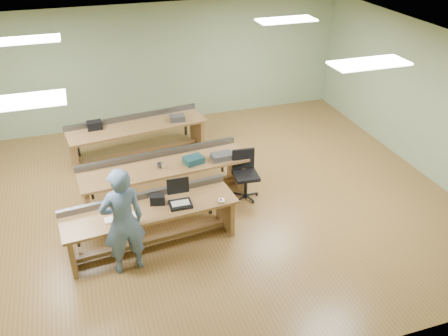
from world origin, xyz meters
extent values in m
plane|color=brown|center=(0.00, 0.00, 0.00)|extent=(10.00, 10.00, 0.00)
plane|color=silver|center=(0.00, 0.00, 3.00)|extent=(10.00, 10.00, 0.00)
cube|color=gray|center=(0.00, 4.00, 1.50)|extent=(10.00, 0.04, 3.00)
cube|color=gray|center=(0.00, -4.00, 1.50)|extent=(10.00, 0.04, 3.00)
cube|color=gray|center=(5.00, 0.00, 1.50)|extent=(0.04, 8.00, 3.00)
cube|color=white|center=(-2.50, -1.50, 2.97)|extent=(1.20, 0.50, 0.03)
cube|color=white|center=(-2.50, 1.50, 2.97)|extent=(1.20, 0.50, 0.03)
cube|color=white|center=(2.50, -1.50, 2.97)|extent=(1.20, 0.50, 0.03)
cube|color=white|center=(2.50, 1.50, 2.97)|extent=(1.20, 0.50, 0.03)
cube|color=olive|center=(-0.92, -1.06, 0.72)|extent=(2.92, 1.03, 0.05)
cube|color=olive|center=(-2.25, -1.18, 0.35)|extent=(0.14, 0.67, 0.70)
cube|color=olive|center=(0.40, -0.93, 0.35)|extent=(0.14, 0.67, 0.70)
cube|color=olive|center=(-0.92, -1.06, 0.10)|extent=(2.56, 0.34, 0.08)
cube|color=#4E5055|center=(-0.96, -0.72, 0.81)|extent=(2.85, 0.35, 0.11)
cube|color=olive|center=(-0.42, 0.28, 0.72)|extent=(3.25, 1.11, 0.05)
cube|color=olive|center=(-1.91, 0.15, 0.35)|extent=(0.14, 0.76, 0.70)
cube|color=olive|center=(1.07, 0.40, 0.35)|extent=(0.14, 0.76, 0.70)
cube|color=olive|center=(-0.42, 0.28, 0.10)|extent=(2.89, 0.34, 0.08)
cube|color=#4E5055|center=(-0.45, 0.66, 0.81)|extent=(3.19, 0.34, 0.11)
cube|color=olive|center=(-0.63, 2.22, 0.72)|extent=(3.13, 1.20, 0.05)
cube|color=olive|center=(-2.04, 2.03, 0.35)|extent=(0.17, 0.72, 0.70)
cube|color=olive|center=(0.79, 2.40, 0.35)|extent=(0.17, 0.72, 0.70)
cube|color=olive|center=(-0.63, 2.22, 0.10)|extent=(2.74, 0.45, 0.08)
cube|color=#4E5055|center=(-0.67, 2.58, 0.81)|extent=(3.04, 0.47, 0.11)
imported|color=slate|center=(-1.41, -1.51, 0.91)|extent=(0.73, 0.54, 1.83)
cube|color=black|center=(-0.43, -1.12, 0.77)|extent=(0.38, 0.31, 0.04)
cube|color=black|center=(-0.43, -0.97, 1.04)|extent=(0.37, 0.03, 0.29)
cube|color=silver|center=(-1.42, -1.19, 0.76)|extent=(0.50, 0.20, 0.03)
ellipsoid|color=white|center=(0.24, -1.23, 0.78)|extent=(0.13, 0.15, 0.06)
cube|color=black|center=(-0.78, -0.95, 0.83)|extent=(0.27, 0.20, 0.16)
cylinder|color=black|center=(1.07, -0.17, 0.24)|extent=(0.07, 0.07, 0.48)
cube|color=black|center=(1.07, -0.17, 0.50)|extent=(0.49, 0.49, 0.07)
cube|color=black|center=(1.09, 0.04, 0.76)|extent=(0.44, 0.09, 0.41)
cylinder|color=black|center=(1.07, -0.17, 0.03)|extent=(0.56, 0.56, 0.07)
cube|color=#143B42|center=(0.14, 0.20, 0.81)|extent=(0.41, 0.35, 0.12)
cube|color=#3A3A3C|center=(0.70, 0.18, 0.81)|extent=(0.43, 0.29, 0.11)
imported|color=#3A3A3C|center=(-0.51, 0.22, 0.80)|extent=(0.14, 0.14, 0.09)
cylinder|color=silver|center=(-0.46, 0.17, 0.82)|extent=(0.09, 0.09, 0.13)
cube|color=black|center=(-1.52, 2.31, 0.84)|extent=(0.32, 0.24, 0.18)
cube|color=#3A3A3C|center=(0.29, 2.19, 0.81)|extent=(0.34, 0.26, 0.13)
camera|label=1|loc=(-1.74, -7.45, 5.17)|focal=38.00mm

